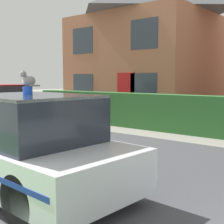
# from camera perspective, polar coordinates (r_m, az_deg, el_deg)

# --- Properties ---
(road_strip) EXTENTS (28.00, 6.49, 0.01)m
(road_strip) POSITION_cam_1_polar(r_m,az_deg,el_deg) (7.09, -5.30, -8.72)
(road_strip) COLOR #424247
(road_strip) RESTS_ON ground
(garden_hedge) EXTENTS (14.81, 0.63, 1.28)m
(garden_hedge) POSITION_cam_1_polar(r_m,az_deg,el_deg) (10.54, 14.45, -0.50)
(garden_hedge) COLOR #2D662D
(garden_hedge) RESTS_ON ground
(police_car) EXTENTS (4.41, 1.99, 1.68)m
(police_car) POSITION_cam_1_polar(r_m,az_deg,el_deg) (5.38, -16.05, -5.69)
(police_car) COLOR black
(police_car) RESTS_ON road_strip
(cat) EXTENTS (0.25, 0.25, 0.26)m
(cat) POSITION_cam_1_polar(r_m,az_deg,el_deg) (5.22, -15.15, 5.71)
(cat) COLOR gray
(cat) RESTS_ON police_car
(house_left) EXTENTS (7.15, 6.40, 7.11)m
(house_left) POSITION_cam_1_polar(r_m,az_deg,el_deg) (17.45, 6.37, 12.00)
(house_left) COLOR #A86B4C
(house_left) RESTS_ON ground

